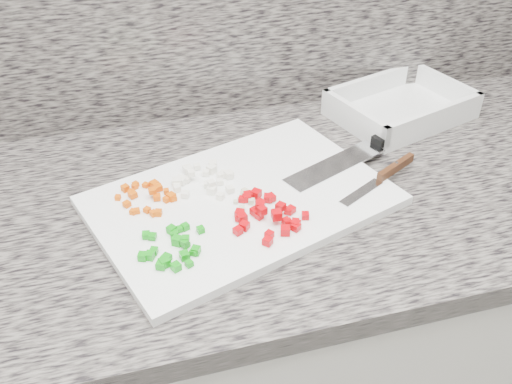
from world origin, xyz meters
TOP-DOWN VIEW (x-y plane):
  - cabinet at (0.00, 1.44)m, footprint 3.92×0.62m
  - countertop at (0.00, 1.44)m, footprint 3.96×0.64m
  - cutting_board at (0.00, 1.41)m, footprint 0.56×0.46m
  - carrot_pile at (-0.15, 1.45)m, footprint 0.10×0.10m
  - onion_pile at (-0.05, 1.47)m, footprint 0.11×0.11m
  - green_pepper_pile at (-0.13, 1.31)m, footprint 0.11×0.10m
  - red_pepper_pile at (0.03, 1.35)m, footprint 0.13×0.14m
  - garlic_pile at (0.01, 1.40)m, footprint 0.04×0.06m
  - chef_knife at (0.30, 1.50)m, footprint 0.34×0.17m
  - paring_knife at (0.26, 1.40)m, footprint 0.18×0.11m
  - tray at (0.40, 1.62)m, footprint 0.32×0.27m

SIDE VIEW (x-z plane):
  - cabinet at x=0.00m, z-range 0.00..0.86m
  - countertop at x=0.00m, z-range 0.86..0.90m
  - cutting_board at x=0.00m, z-range 0.90..0.92m
  - tray at x=0.40m, z-range 0.89..0.95m
  - garlic_pile at x=0.01m, z-range 0.92..0.92m
  - chef_knife at x=0.30m, z-range 0.91..0.93m
  - carrot_pile at x=-0.15m, z-range 0.91..0.93m
  - paring_knife at x=0.26m, z-range 0.91..0.93m
  - green_pepper_pile at x=-0.13m, z-range 0.91..0.93m
  - onion_pile at x=-0.05m, z-range 0.91..0.93m
  - red_pepper_pile at x=0.03m, z-range 0.91..0.94m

